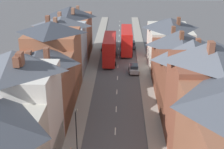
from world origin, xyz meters
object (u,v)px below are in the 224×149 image
at_px(double_decker_bus_lead, 110,48).
at_px(car_near_silver, 132,44).
at_px(double_decker_bus_mid_street, 127,40).
at_px(car_near_blue, 134,68).
at_px(car_parked_right_a, 105,47).
at_px(street_lamp, 76,130).

relative_size(double_decker_bus_lead, car_near_silver, 2.48).
bearing_deg(car_near_silver, double_decker_bus_mid_street, -112.54).
relative_size(car_near_blue, car_near_silver, 0.90).
bearing_deg(double_decker_bus_mid_street, car_parked_right_a, 167.41).
bearing_deg(car_near_blue, car_near_silver, 90.00).
height_order(car_parked_right_a, street_lamp, street_lamp).
distance_m(car_near_blue, car_parked_right_a, 15.35).
height_order(double_decker_bus_lead, car_near_blue, double_decker_bus_lead).
distance_m(car_near_silver, car_parked_right_a, 6.53).
height_order(double_decker_bus_lead, car_parked_right_a, double_decker_bus_lead).
xyz_separation_m(car_near_silver, street_lamp, (-7.35, -41.90, 2.44)).
relative_size(double_decker_bus_lead, car_near_blue, 2.75).
distance_m(double_decker_bus_mid_street, car_parked_right_a, 5.40).
relative_size(double_decker_bus_mid_street, car_parked_right_a, 2.83).
xyz_separation_m(double_decker_bus_lead, street_lamp, (-2.44, -32.07, 0.43)).
xyz_separation_m(double_decker_bus_lead, car_parked_right_a, (-1.29, 7.77, -2.01)).
bearing_deg(double_decker_bus_lead, car_near_silver, 63.46).
height_order(double_decker_bus_lead, double_decker_bus_mid_street, same).
bearing_deg(double_decker_bus_lead, double_decker_bus_mid_street, 61.65).
xyz_separation_m(double_decker_bus_mid_street, car_near_silver, (1.31, 3.15, -2.02)).
distance_m(car_near_silver, street_lamp, 42.61).
distance_m(double_decker_bus_mid_street, street_lamp, 39.21).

